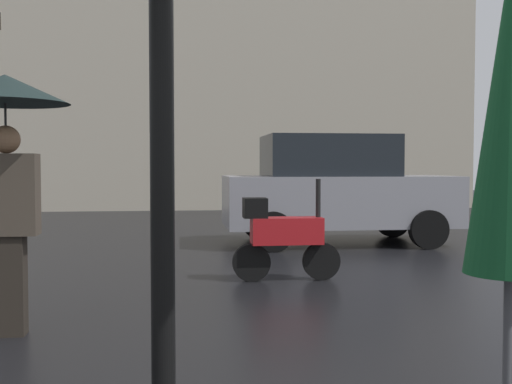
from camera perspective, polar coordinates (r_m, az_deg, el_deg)
folded_patio_umbrella_far at (r=2.70m, az=22.64°, el=5.46°), size 0.48×0.48×2.35m
pedestrian_with_umbrella at (r=5.40m, az=-22.24°, el=5.16°), size 1.03×1.03×2.13m
parked_scooter at (r=7.43m, az=2.53°, el=-4.06°), size 1.32×0.32×1.23m
parked_car_left at (r=10.99m, az=7.41°, el=0.28°), size 4.05×1.92×1.93m
building_block at (r=20.79m, az=-7.24°, el=17.02°), size 19.20×2.08×13.25m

